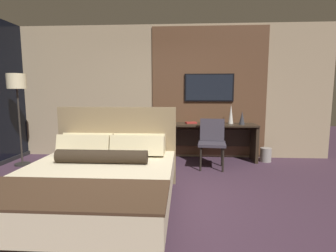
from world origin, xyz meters
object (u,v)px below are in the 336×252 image
Objects in this scene: tv at (209,88)px; vase_short at (242,118)px; desk at (209,135)px; waste_bin at (266,155)px; floor_lamp at (17,89)px; vase_tall at (231,114)px; book at (191,123)px; bed at (97,184)px; desk_chair at (212,139)px.

tv is 0.92m from vase_short.
desk is 1.21m from waste_bin.
vase_tall is at bearing 9.04° from floor_lamp.
vase_tall reaches higher than desk.
book is (-0.37, 0.02, 0.26)m from desk.
desk is 0.45m from book.
tv is at bearing 156.02° from vase_short.
floor_lamp reaches higher than waste_bin.
desk_chair is at bearing 50.61° from bed.
vase_short is 0.91m from waste_bin.
bed is at bearing -138.81° from waste_bin.
vase_short is at bearing 6.99° from floor_lamp.
book is (3.27, 0.63, -0.69)m from floor_lamp.
floor_lamp is at bearing -170.96° from vase_tall.
floor_lamp is (-3.65, -0.07, 0.92)m from desk_chair.
tv is 3.74m from floor_lamp.
tv is at bearing 166.44° from waste_bin.
bed is at bearing -123.75° from desk_chair.
desk_chair is at bearing 1.08° from floor_lamp.
vase_tall is (0.44, 0.04, 0.44)m from desk.
desk_chair is 0.86m from vase_short.
desk is 1.00m from tv.
desk is at bearing -174.48° from vase_tall.
desk is 6.76× the size of waste_bin.
floor_lamp is 6.23× the size of waste_bin.
bed is 8.12× the size of vase_short.
vase_short reaches higher than waste_bin.
bed is 3.58m from waste_bin.
waste_bin is (1.14, 0.47, -0.41)m from desk_chair.
waste_bin is (2.69, 2.35, -0.18)m from bed.
desk_chair is at bearing -56.11° from book.
desk_chair reaches higher than desk.
bed reaches higher than desk_chair.
desk is 3.82m from floor_lamp.
bed is 2.88m from desk.
floor_lamp is at bearing -170.54° from desk.
book is (-0.37, -0.18, -0.72)m from tv.
tv is at bearing 160.02° from vase_tall.
desk_chair is (0.00, -0.54, 0.03)m from desk.
tv is 0.59× the size of floor_lamp.
vase_short reaches higher than desk_chair.
vase_tall is 1.41× the size of waste_bin.
bed is 5.54× the size of vase_tall.
floor_lamp reaches higher than desk.
vase_short is at bearing 47.02° from bed.
vase_tall is (0.44, -0.16, -0.54)m from tv.
bed is 3.01m from floor_lamp.
desk_chair is 2.30× the size of vase_tall.
desk_chair is 1.30m from waste_bin.
tv is at bearing 90.00° from desk.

